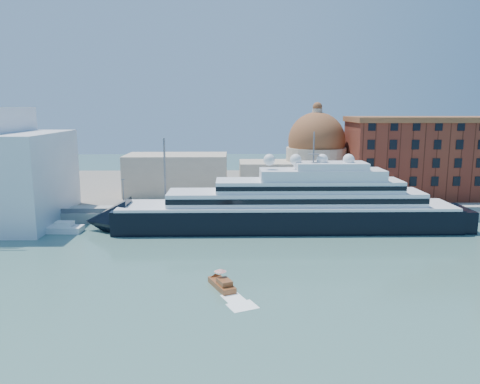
{
  "coord_description": "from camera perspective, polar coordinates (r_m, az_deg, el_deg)",
  "views": [
    {
      "loc": [
        -3.53,
        -81.96,
        27.98
      ],
      "look_at": [
        -1.67,
        18.0,
        9.76
      ],
      "focal_mm": 35.0,
      "sensor_mm": 36.0,
      "label": 1
    }
  ],
  "objects": [
    {
      "name": "service_barge",
      "position": [
        114.02,
        -21.39,
        -4.21
      ],
      "size": [
        12.03,
        4.51,
        2.67
      ],
      "rotation": [
        0.0,
        0.0,
        -0.05
      ],
      "color": "white",
      "rests_on": "ground"
    },
    {
      "name": "land",
      "position": [
        159.3,
        0.22,
        0.58
      ],
      "size": [
        260.0,
        72.0,
        2.0
      ],
      "primitive_type": "cube",
      "color": "slate",
      "rests_on": "ground"
    },
    {
      "name": "quay",
      "position": [
        119.05,
        0.66,
        -2.65
      ],
      "size": [
        180.0,
        10.0,
        2.5
      ],
      "primitive_type": "cube",
      "color": "gray",
      "rests_on": "ground"
    },
    {
      "name": "ground",
      "position": [
        86.67,
        1.34,
        -8.51
      ],
      "size": [
        400.0,
        400.0,
        0.0
      ],
      "primitive_type": "plane",
      "color": "#3A6560",
      "rests_on": "ground"
    },
    {
      "name": "water_taxi",
      "position": [
        74.56,
        -2.19,
        -11.1
      ],
      "size": [
        4.64,
        6.86,
        3.11
      ],
      "rotation": [
        0.0,
        0.0,
        0.42
      ],
      "color": "brown",
      "rests_on": "ground"
    },
    {
      "name": "church",
      "position": [
        141.06,
        2.98,
        3.36
      ],
      "size": [
        66.0,
        18.0,
        25.5
      ],
      "color": "beige",
      "rests_on": "land"
    },
    {
      "name": "superyacht",
      "position": [
        108.02,
        4.36,
        -2.23
      ],
      "size": [
        88.16,
        12.22,
        26.35
      ],
      "color": "black",
      "rests_on": "ground"
    },
    {
      "name": "lamp_posts",
      "position": [
        116.01,
        -5.57,
        1.28
      ],
      "size": [
        120.8,
        2.4,
        18.0
      ],
      "color": "slate",
      "rests_on": "quay"
    },
    {
      "name": "quay_fence",
      "position": [
        114.25,
        0.73,
        -2.25
      ],
      "size": [
        180.0,
        0.1,
        1.2
      ],
      "primitive_type": "cube",
      "color": "slate",
      "rests_on": "quay"
    },
    {
      "name": "warehouse",
      "position": [
        145.7,
        21.4,
        4.03
      ],
      "size": [
        43.0,
        19.0,
        23.25
      ],
      "color": "maroon",
      "rests_on": "land"
    }
  ]
}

